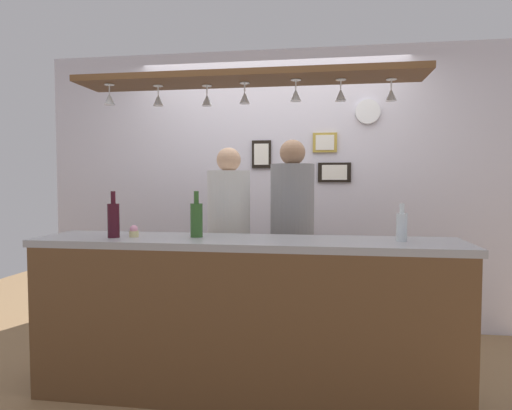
# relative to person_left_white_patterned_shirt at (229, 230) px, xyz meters

# --- Properties ---
(ground_plane) EXTENTS (8.00, 8.00, 0.00)m
(ground_plane) POSITION_rel_person_left_white_patterned_shirt_xyz_m (0.26, -0.36, -0.99)
(ground_plane) COLOR olive
(back_wall) EXTENTS (4.40, 0.06, 2.60)m
(back_wall) POSITION_rel_person_left_white_patterned_shirt_xyz_m (0.26, 0.74, 0.31)
(back_wall) COLOR silver
(back_wall) RESTS_ON ground_plane
(bar_counter) EXTENTS (2.70, 0.55, 1.01)m
(bar_counter) POSITION_rel_person_left_white_patterned_shirt_xyz_m (0.26, -0.86, -0.31)
(bar_counter) COLOR #99999E
(bar_counter) RESTS_ON ground_plane
(overhead_glass_rack) EXTENTS (2.20, 0.36, 0.04)m
(overhead_glass_rack) POSITION_rel_person_left_white_patterned_shirt_xyz_m (0.26, -0.66, 1.04)
(overhead_glass_rack) COLOR brown
(hanging_wineglass_far_left) EXTENTS (0.07, 0.07, 0.13)m
(hanging_wineglass_far_left) POSITION_rel_person_left_white_patterned_shirt_xyz_m (-0.64, -0.72, 0.92)
(hanging_wineglass_far_left) COLOR silver
(hanging_wineglass_far_left) RESTS_ON overhead_glass_rack
(hanging_wineglass_left) EXTENTS (0.07, 0.07, 0.13)m
(hanging_wineglass_left) POSITION_rel_person_left_white_patterned_shirt_xyz_m (-0.34, -0.63, 0.92)
(hanging_wineglass_left) COLOR silver
(hanging_wineglass_left) RESTS_ON overhead_glass_rack
(hanging_wineglass_center_left) EXTENTS (0.07, 0.07, 0.13)m
(hanging_wineglass_center_left) POSITION_rel_person_left_white_patterned_shirt_xyz_m (-0.02, -0.59, 0.92)
(hanging_wineglass_center_left) COLOR silver
(hanging_wineglass_center_left) RESTS_ON overhead_glass_rack
(hanging_wineglass_center) EXTENTS (0.07, 0.07, 0.13)m
(hanging_wineglass_center) POSITION_rel_person_left_white_patterned_shirt_xyz_m (0.24, -0.63, 0.92)
(hanging_wineglass_center) COLOR silver
(hanging_wineglass_center) RESTS_ON overhead_glass_rack
(hanging_wineglass_center_right) EXTENTS (0.07, 0.07, 0.13)m
(hanging_wineglass_center_right) POSITION_rel_person_left_white_patterned_shirt_xyz_m (0.57, -0.67, 0.92)
(hanging_wineglass_center_right) COLOR silver
(hanging_wineglass_center_right) RESTS_ON overhead_glass_rack
(hanging_wineglass_right) EXTENTS (0.07, 0.07, 0.13)m
(hanging_wineglass_right) POSITION_rel_person_left_white_patterned_shirt_xyz_m (0.85, -0.63, 0.92)
(hanging_wineglass_right) COLOR silver
(hanging_wineglass_right) RESTS_ON overhead_glass_rack
(hanging_wineglass_far_right) EXTENTS (0.07, 0.07, 0.13)m
(hanging_wineglass_far_right) POSITION_rel_person_left_white_patterned_shirt_xyz_m (1.15, -0.59, 0.92)
(hanging_wineglass_far_right) COLOR silver
(hanging_wineglass_far_right) RESTS_ON overhead_glass_rack
(person_left_white_patterned_shirt) EXTENTS (0.34, 0.34, 1.64)m
(person_left_white_patterned_shirt) POSITION_rel_person_left_white_patterned_shirt_xyz_m (0.00, 0.00, 0.00)
(person_left_white_patterned_shirt) COLOR #2D334C
(person_left_white_patterned_shirt) RESTS_ON ground_plane
(person_middle_grey_shirt) EXTENTS (0.34, 0.34, 1.70)m
(person_middle_grey_shirt) POSITION_rel_person_left_white_patterned_shirt_xyz_m (0.51, 0.00, 0.04)
(person_middle_grey_shirt) COLOR #2D334C
(person_middle_grey_shirt) RESTS_ON ground_plane
(bottle_champagne_green) EXTENTS (0.08, 0.08, 0.30)m
(bottle_champagne_green) POSITION_rel_person_left_white_patterned_shirt_xyz_m (-0.07, -0.67, 0.14)
(bottle_champagne_green) COLOR #2D5623
(bottle_champagne_green) RESTS_ON bar_counter
(bottle_wine_dark_red) EXTENTS (0.08, 0.08, 0.30)m
(bottle_wine_dark_red) POSITION_rel_person_left_white_patterned_shirt_xyz_m (-0.59, -0.77, 0.14)
(bottle_wine_dark_red) COLOR #380F19
(bottle_wine_dark_red) RESTS_ON bar_counter
(bottle_soda_clear) EXTENTS (0.06, 0.06, 0.23)m
(bottle_soda_clear) POSITION_rel_person_left_white_patterned_shirt_xyz_m (1.22, -0.67, 0.11)
(bottle_soda_clear) COLOR silver
(bottle_soda_clear) RESTS_ON bar_counter
(cupcake) EXTENTS (0.06, 0.06, 0.08)m
(cupcake) POSITION_rel_person_left_white_patterned_shirt_xyz_m (-0.48, -0.72, 0.06)
(cupcake) COLOR beige
(cupcake) RESTS_ON bar_counter
(picture_frame_crest) EXTENTS (0.18, 0.02, 0.26)m
(picture_frame_crest) POSITION_rel_person_left_white_patterned_shirt_xyz_m (0.16, 0.70, 0.64)
(picture_frame_crest) COLOR black
(picture_frame_crest) RESTS_ON back_wall
(picture_frame_lower_pair) EXTENTS (0.30, 0.02, 0.18)m
(picture_frame_lower_pair) POSITION_rel_person_left_white_patterned_shirt_xyz_m (0.84, 0.70, 0.47)
(picture_frame_lower_pair) COLOR black
(picture_frame_lower_pair) RESTS_ON back_wall
(picture_frame_upper_small) EXTENTS (0.22, 0.02, 0.18)m
(picture_frame_upper_small) POSITION_rel_person_left_white_patterned_shirt_xyz_m (0.75, 0.70, 0.74)
(picture_frame_upper_small) COLOR #B29338
(picture_frame_upper_small) RESTS_ON back_wall
(wall_clock) EXTENTS (0.22, 0.03, 0.22)m
(wall_clock) POSITION_rel_person_left_white_patterned_shirt_xyz_m (1.14, 0.69, 1.01)
(wall_clock) COLOR white
(wall_clock) RESTS_ON back_wall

